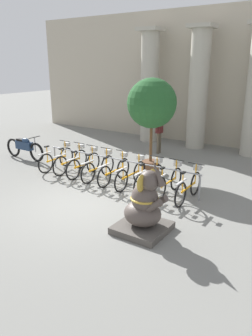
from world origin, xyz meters
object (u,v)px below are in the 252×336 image
object	(u,v)px
bicycle_7	(169,182)
elephant_statue	(144,208)
bicycle_0	(57,158)
person_pedestrian	(159,128)
bicycle_8	(189,187)
potted_tree	(152,105)
bicycle_5	(131,174)
motorcycle	(25,147)
bicycle_2	(84,164)
bicycle_6	(150,178)
bicycle_1	(71,161)
bicycle_3	(99,167)
bicycle_4	(115,170)

from	to	relation	value
bicycle_7	elephant_statue	world-z (taller)	elephant_statue
bicycle_0	person_pedestrian	world-z (taller)	person_pedestrian
bicycle_8	potted_tree	size ratio (longest dim) A/B	0.53
bicycle_0	bicycle_7	xyz separation A→B (m)	(4.42, 0.05, 0.00)
bicycle_5	motorcycle	distance (m)	5.17
bicycle_2	bicycle_8	distance (m)	3.78
bicycle_6	bicycle_8	world-z (taller)	same
bicycle_7	potted_tree	size ratio (longest dim) A/B	0.53
bicycle_2	bicycle_7	world-z (taller)	same
motorcycle	person_pedestrian	bearing A→B (deg)	43.07
elephant_statue	bicycle_5	bearing A→B (deg)	128.71
bicycle_1	potted_tree	bearing A→B (deg)	34.28
bicycle_0	bicycle_5	bearing A→B (deg)	0.10
bicycle_0	bicycle_3	bearing A→B (deg)	0.07
bicycle_2	potted_tree	distance (m)	2.98
bicycle_0	bicycle_2	size ratio (longest dim) A/B	1.00
bicycle_2	bicycle_6	bearing A→B (deg)	0.39
bicycle_3	bicycle_2	bearing A→B (deg)	178.98
bicycle_2	motorcycle	size ratio (longest dim) A/B	0.81
elephant_statue	person_pedestrian	world-z (taller)	person_pedestrian
bicycle_1	bicycle_6	distance (m)	3.15
bicycle_0	motorcycle	world-z (taller)	motorcycle
bicycle_6	potted_tree	bearing A→B (deg)	118.89
bicycle_1	bicycle_2	xyz separation A→B (m)	(0.63, -0.05, 0.00)
bicycle_5	motorcycle	xyz separation A→B (m)	(-5.17, 0.24, 0.07)
bicycle_2	bicycle_8	size ratio (longest dim) A/B	1.00
bicycle_2	bicycle_6	distance (m)	2.52
bicycle_0	bicycle_6	xyz separation A→B (m)	(3.78, 0.03, 0.00)
bicycle_7	bicycle_1	bearing A→B (deg)	179.80
bicycle_2	potted_tree	xyz separation A→B (m)	(1.65, 1.60, 1.90)
bicycle_7	bicycle_8	world-z (taller)	same
bicycle_2	bicycle_6	size ratio (longest dim) A/B	1.00
bicycle_3	potted_tree	bearing A→B (deg)	57.74
bicycle_2	elephant_statue	distance (m)	4.29
bicycle_5	potted_tree	xyz separation A→B (m)	(-0.24, 1.61, 1.90)
bicycle_4	bicycle_5	distance (m)	0.63
bicycle_3	motorcycle	xyz separation A→B (m)	(-3.91, 0.24, 0.07)
bicycle_7	bicycle_2	bearing A→B (deg)	-179.37
bicycle_2	person_pedestrian	world-z (taller)	person_pedestrian
bicycle_2	bicycle_6	world-z (taller)	same
elephant_statue	bicycle_8	bearing A→B (deg)	86.97
elephant_statue	motorcycle	bearing A→B (deg)	160.56
potted_tree	bicycle_2	bearing A→B (deg)	-135.83
bicycle_3	bicycle_5	world-z (taller)	same
bicycle_1	potted_tree	xyz separation A→B (m)	(2.28, 1.55, 1.90)
bicycle_5	person_pedestrian	xyz separation A→B (m)	(-1.18, 3.96, 0.67)
elephant_statue	person_pedestrian	bearing A→B (deg)	115.58
bicycle_8	motorcycle	world-z (taller)	motorcycle
elephant_statue	potted_tree	bearing A→B (deg)	117.83
bicycle_8	motorcycle	size ratio (longest dim) A/B	0.81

